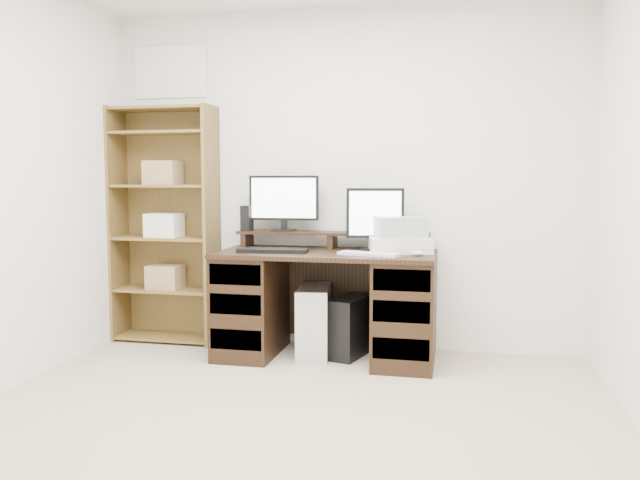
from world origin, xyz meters
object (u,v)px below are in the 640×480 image
(bookshelf, at_px, (166,223))
(monitor_small, at_px, (375,217))
(printer, at_px, (400,245))
(monitor_wide, at_px, (284,200))
(tower_silver, at_px, (314,321))
(desk, at_px, (326,303))
(tower_black, at_px, (351,326))

(bookshelf, bearing_deg, monitor_small, -3.67)
(printer, bearing_deg, monitor_small, 153.51)
(monitor_small, distance_m, printer, 0.26)
(monitor_wide, distance_m, monitor_small, 0.70)
(tower_silver, distance_m, bookshelf, 1.39)
(printer, distance_m, tower_silver, 0.82)
(monitor_wide, bearing_deg, monitor_small, -12.31)
(desk, height_order, bookshelf, bookshelf)
(desk, relative_size, monitor_small, 3.42)
(desk, xyz_separation_m, tower_black, (0.16, 0.07, -0.18))
(desk, height_order, tower_black, desk)
(desk, bearing_deg, tower_silver, 155.80)
(monitor_small, height_order, tower_black, monitor_small)
(monitor_small, height_order, tower_silver, monitor_small)
(desk, bearing_deg, monitor_small, 18.51)
(desk, bearing_deg, printer, 7.16)
(printer, relative_size, bookshelf, 0.23)
(tower_silver, relative_size, tower_black, 1.08)
(monitor_small, relative_size, tower_silver, 0.89)
(monitor_small, distance_m, tower_black, 0.80)
(tower_silver, bearing_deg, bookshelf, 164.06)
(monitor_wide, height_order, monitor_small, monitor_wide)
(monitor_wide, bearing_deg, tower_silver, -35.73)
(tower_silver, bearing_deg, printer, -6.33)
(bookshelf, bearing_deg, desk, -9.23)
(tower_silver, height_order, tower_black, tower_silver)
(printer, bearing_deg, bookshelf, 162.93)
(printer, height_order, tower_silver, printer)
(printer, xyz_separation_m, bookshelf, (-1.81, 0.15, 0.12))
(monitor_wide, xyz_separation_m, printer, (0.86, -0.14, -0.30))
(tower_silver, relative_size, bookshelf, 0.27)
(tower_silver, xyz_separation_m, bookshelf, (-1.21, 0.17, 0.67))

